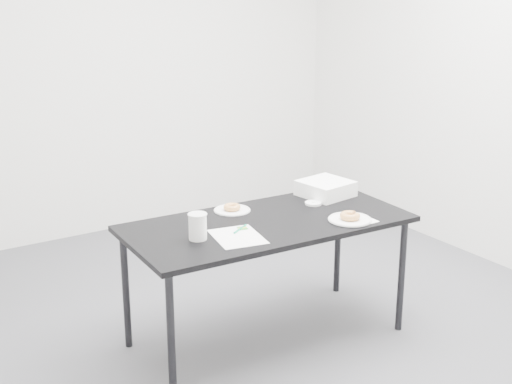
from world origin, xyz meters
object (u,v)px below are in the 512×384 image
donut_near (350,216)px  pen (240,229)px  coffee_cup (198,226)px  bakery_box (326,188)px  donut_far (232,207)px  plate_far (232,210)px  plate_near (350,220)px  scorecard (237,237)px  table (267,230)px

donut_near → pen: bearing=161.1°
coffee_cup → donut_near: bearing=-13.6°
donut_near → bakery_box: size_ratio=0.41×
pen → donut_far: (0.13, 0.29, 0.01)m
donut_near → donut_far: bearing=132.5°
plate_far → donut_far: (-0.00, 0.00, 0.02)m
pen → bakery_box: bakery_box is taller
donut_near → bakery_box: bearing=68.4°
donut_near → plate_far: donut_near is taller
plate_near → donut_near: bearing=0.0°
scorecard → plate_far: size_ratio=1.44×
scorecard → table: bearing=35.4°
table → donut_far: 0.27m
pen → coffee_cup: (-0.25, 0.00, 0.06)m
table → plate_near: plate_near is taller
plate_near → bakery_box: size_ratio=0.87×
scorecard → donut_near: (0.64, -0.12, 0.03)m
scorecard → pen: bearing=61.5°
coffee_cup → plate_near: bearing=-13.6°
table → plate_far: size_ratio=7.62×
donut_near → coffee_cup: 0.85m
plate_far → donut_far: bearing=180.0°
coffee_cup → plate_far: bearing=37.8°
pen → plate_near: pen is taller
donut_near → donut_far: 0.66m
plate_near → bakery_box: 0.46m
donut_far → coffee_cup: coffee_cup is taller
scorecard → pen: size_ratio=2.15×
scorecard → plate_near: plate_near is taller
pen → plate_far: bearing=34.5°
plate_far → scorecard: bearing=-117.2°
table → plate_far: 0.27m
donut_far → scorecard: bearing=-117.2°
table → coffee_cup: coffee_cup is taller
bakery_box → coffee_cup: bearing=-175.1°
table → scorecard: (-0.26, -0.12, 0.05)m
donut_near → donut_far: (-0.45, 0.49, -0.01)m
table → plate_far: plate_far is taller
plate_near → coffee_cup: 0.85m
plate_near → coffee_cup: (-0.82, 0.20, 0.06)m
scorecard → coffee_cup: bearing=167.6°
plate_far → donut_far: donut_far is taller
pen → coffee_cup: coffee_cup is taller
scorecard → coffee_cup: (-0.18, 0.08, 0.07)m
table → coffee_cup: 0.46m
plate_near → plate_far: plate_near is taller
pen → plate_far: size_ratio=0.67×
table → bakery_box: bakery_box is taller
scorecard → donut_far: size_ratio=3.06×
table → donut_far: bearing=108.3°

